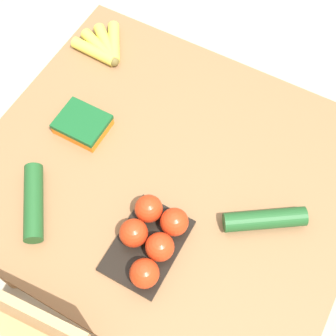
{
  "coord_description": "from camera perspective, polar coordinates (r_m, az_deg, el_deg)",
  "views": [
    {
      "loc": [
        -0.31,
        0.56,
        1.95
      ],
      "look_at": [
        0.0,
        0.0,
        0.76
      ],
      "focal_mm": 50.0,
      "sensor_mm": 36.0,
      "label": 1
    }
  ],
  "objects": [
    {
      "name": "carrot_bag",
      "position": [
        1.46,
        -10.4,
        5.35
      ],
      "size": [
        0.15,
        0.12,
        0.04
      ],
      "color": "orange",
      "rests_on": "dining_table"
    },
    {
      "name": "cucumber_far",
      "position": [
        1.31,
        11.71,
        -6.15
      ],
      "size": [
        0.22,
        0.17,
        0.05
      ],
      "color": "#1E5123",
      "rests_on": "dining_table"
    },
    {
      "name": "ground_plane",
      "position": [
        2.05,
        0.0,
        -10.05
      ],
      "size": [
        12.0,
        12.0,
        0.0
      ],
      "primitive_type": "plane",
      "color": "#B7A88E"
    },
    {
      "name": "cucumber_near",
      "position": [
        1.36,
        -16.08,
        -4.04
      ],
      "size": [
        0.18,
        0.21,
        0.05
      ],
      "color": "#1E5123",
      "rests_on": "dining_table"
    },
    {
      "name": "dining_table",
      "position": [
        1.47,
        0.0,
        -2.42
      ],
      "size": [
        1.11,
        0.97,
        0.73
      ],
      "color": "olive",
      "rests_on": "ground_plane"
    },
    {
      "name": "tomato_pack",
      "position": [
        1.25,
        -2.03,
        -8.49
      ],
      "size": [
        0.17,
        0.25,
        0.09
      ],
      "color": "black",
      "rests_on": "dining_table"
    },
    {
      "name": "banana_bunch",
      "position": [
        1.65,
        -7.84,
        14.42
      ],
      "size": [
        0.18,
        0.17,
        0.04
      ],
      "color": "brown",
      "rests_on": "dining_table"
    }
  ]
}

